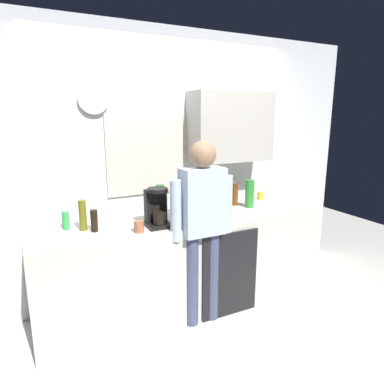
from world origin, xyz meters
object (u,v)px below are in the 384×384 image
object	(u,v)px
bottle_amber_beer	(235,194)
coffee_maker	(157,209)
bottle_olive_oil	(83,215)
cup_yellow_cup	(260,196)
bottle_green_wine	(160,201)
cup_white_mug	(225,208)
dish_soap	(66,220)
bottle_red_vinegar	(193,200)
cup_terracotta_mug	(139,227)
bottle_clear_soda	(250,194)
potted_plant	(192,208)
person_at_sink	(202,219)
bottle_dark_sauce	(94,221)

from	to	relation	value
bottle_amber_beer	coffee_maker	bearing A→B (deg)	-163.85
bottle_olive_oil	cup_yellow_cup	xyz separation A→B (m)	(1.92, 0.19, -0.08)
cup_yellow_cup	bottle_green_wine	bearing A→B (deg)	-174.35
coffee_maker	cup_white_mug	world-z (taller)	coffee_maker
cup_yellow_cup	cup_white_mug	size ratio (longest dim) A/B	0.89
dish_soap	bottle_green_wine	bearing A→B (deg)	-0.87
bottle_green_wine	bottle_olive_oil	bearing A→B (deg)	-174.06
bottle_red_vinegar	cup_terracotta_mug	xyz separation A→B (m)	(-0.65, -0.34, -0.06)
bottle_clear_soda	potted_plant	xyz separation A→B (m)	(-0.75, -0.21, -0.01)
bottle_red_vinegar	bottle_clear_soda	distance (m)	0.59
potted_plant	dish_soap	world-z (taller)	potted_plant
cup_terracotta_mug	bottle_amber_beer	bearing A→B (deg)	17.67
bottle_clear_soda	bottle_green_wine	xyz separation A→B (m)	(-0.93, 0.08, 0.01)
coffee_maker	dish_soap	distance (m)	0.75
bottle_amber_beer	cup_white_mug	bearing A→B (deg)	-141.52
bottle_olive_oil	bottle_clear_soda	bearing A→B (deg)	-0.40
bottle_green_wine	bottle_olive_oil	size ratio (longest dim) A/B	1.20
bottle_olive_oil	cup_yellow_cup	distance (m)	1.93
bottle_red_vinegar	potted_plant	xyz separation A→B (m)	(-0.17, -0.31, 0.02)
coffee_maker	cup_yellow_cup	xyz separation A→B (m)	(1.34, 0.35, -0.10)
cup_yellow_cup	potted_plant	distance (m)	1.13
cup_yellow_cup	cup_terracotta_mug	bearing A→B (deg)	-164.01
bottle_amber_beer	person_at_sink	bearing A→B (deg)	-143.54
bottle_red_vinegar	person_at_sink	xyz separation A→B (m)	(-0.13, -0.44, -0.05)
coffee_maker	cup_yellow_cup	size ratio (longest dim) A/B	3.88
potted_plant	person_at_sink	bearing A→B (deg)	-74.87
cup_terracotta_mug	cup_yellow_cup	bearing A→B (deg)	15.99
coffee_maker	dish_soap	xyz separation A→B (m)	(-0.70, 0.24, -0.07)
coffee_maker	bottle_red_vinegar	world-z (taller)	coffee_maker
cup_yellow_cup	cup_terracotta_mug	world-z (taller)	cup_terracotta_mug
bottle_red_vinegar	dish_soap	distance (m)	1.17
bottle_amber_beer	bottle_dark_sauce	xyz separation A→B (m)	(-1.46, -0.19, -0.03)
coffee_maker	cup_yellow_cup	bearing A→B (deg)	14.64
coffee_maker	cup_terracotta_mug	distance (m)	0.23
bottle_olive_oil	dish_soap	world-z (taller)	bottle_olive_oil
coffee_maker	bottle_green_wine	size ratio (longest dim) A/B	1.10
bottle_dark_sauce	cup_terracotta_mug	bearing A→B (deg)	-28.61
bottle_dark_sauce	cup_terracotta_mug	size ratio (longest dim) A/B	1.96
bottle_clear_soda	bottle_olive_oil	size ratio (longest dim) A/B	1.12
person_at_sink	bottle_green_wine	bearing A→B (deg)	116.29
bottle_clear_soda	cup_white_mug	xyz separation A→B (m)	(-0.33, -0.06, -0.09)
bottle_red_vinegar	bottle_olive_oil	size ratio (longest dim) A/B	0.88
coffee_maker	bottle_amber_beer	bearing A→B (deg)	16.15
cup_white_mug	potted_plant	world-z (taller)	potted_plant
cup_white_mug	potted_plant	bearing A→B (deg)	-160.96
coffee_maker	person_at_sink	size ratio (longest dim) A/B	0.21
bottle_dark_sauce	potted_plant	bearing A→B (deg)	-10.42
bottle_red_vinegar	cup_terracotta_mug	bearing A→B (deg)	-152.49
cup_terracotta_mug	cup_white_mug	world-z (taller)	cup_white_mug
coffee_maker	bottle_clear_soda	size ratio (longest dim) A/B	1.18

